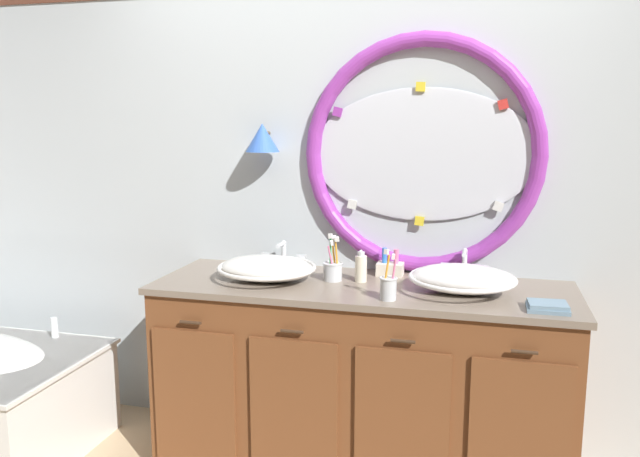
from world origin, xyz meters
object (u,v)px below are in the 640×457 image
sink_basin_left (267,268)px  toothbrush_holder_left (333,269)px  toothbrush_holder_right (388,287)px  soap_dispenser (361,268)px  sink_basin_right (462,279)px  toiletry_basket (390,268)px  folded_hand_towel (548,307)px

sink_basin_left → toothbrush_holder_left: 0.31m
toothbrush_holder_right → soap_dispenser: bearing=122.5°
sink_basin_right → toothbrush_holder_right: (-0.30, -0.19, -0.01)m
toothbrush_holder_right → toiletry_basket: bearing=97.4°
toothbrush_holder_left → toiletry_basket: 0.30m
folded_hand_towel → toothbrush_holder_right: bearing=-179.0°
sink_basin_left → sink_basin_right: bearing=0.0°
sink_basin_left → sink_basin_right: (0.90, 0.00, 0.01)m
toothbrush_holder_left → toothbrush_holder_right: toothbrush_holder_left is taller
sink_basin_right → toothbrush_holder_left: (-0.60, 0.07, -0.01)m
toothbrush_holder_right → folded_hand_towel: bearing=1.0°
sink_basin_right → toothbrush_holder_right: size_ratio=2.15×
sink_basin_right → folded_hand_towel: (0.34, -0.17, -0.05)m
folded_hand_towel → toothbrush_holder_left: bearing=165.5°
toothbrush_holder_right → folded_hand_towel: (0.63, 0.01, -0.04)m
sink_basin_left → toiletry_basket: toiletry_basket is taller
sink_basin_right → toiletry_basket: (-0.35, 0.23, -0.03)m
toothbrush_holder_right → toiletry_basket: 0.42m
folded_hand_towel → soap_dispenser: bearing=162.5°
soap_dispenser → folded_hand_towel: soap_dispenser is taller
folded_hand_towel → sink_basin_left: bearing=172.0°
soap_dispenser → sink_basin_right: bearing=-9.6°
toothbrush_holder_right → folded_hand_towel: toothbrush_holder_right is taller
sink_basin_right → toothbrush_holder_left: bearing=173.7°
sink_basin_right → toothbrush_holder_right: 0.35m
toothbrush_holder_right → sink_basin_left: bearing=162.9°
toiletry_basket → toothbrush_holder_left: bearing=-145.4°
folded_hand_towel → toiletry_basket: bearing=149.2°
toothbrush_holder_left → toothbrush_holder_right: 0.39m
toothbrush_holder_right → folded_hand_towel: size_ratio=1.34×
sink_basin_right → folded_hand_towel: sink_basin_right is taller
sink_basin_left → folded_hand_towel: size_ratio=2.89×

